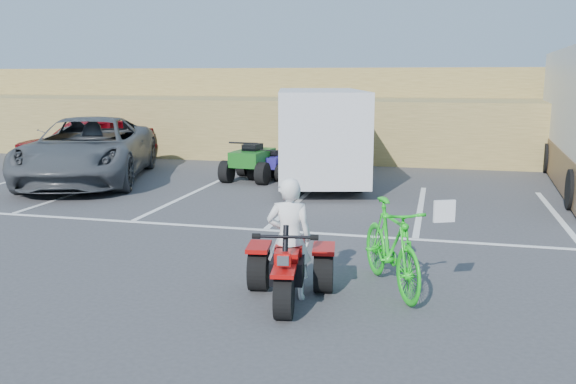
% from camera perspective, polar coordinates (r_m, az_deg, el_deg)
% --- Properties ---
extents(ground, '(100.00, 100.00, 0.00)m').
position_cam_1_polar(ground, '(8.99, -6.44, -7.25)').
color(ground, '#3C3C3F').
rests_on(ground, ground).
extents(parking_stripes, '(28.00, 5.16, 0.01)m').
position_cam_1_polar(parking_stripes, '(12.57, 3.75, -1.98)').
color(parking_stripes, white).
rests_on(parking_stripes, ground).
extents(grass_embankment, '(40.00, 8.50, 3.10)m').
position_cam_1_polar(grass_embankment, '(23.71, 6.68, 7.43)').
color(grass_embankment, olive).
rests_on(grass_embankment, ground).
extents(red_trike_atv, '(1.35, 1.66, 0.98)m').
position_cam_1_polar(red_trike_atv, '(7.72, 0.01, -10.26)').
color(red_trike_atv, '#A50B09').
rests_on(red_trike_atv, ground).
extents(rider, '(0.62, 0.45, 1.56)m').
position_cam_1_polar(rider, '(7.62, 0.12, -4.39)').
color(rider, white).
rests_on(rider, ground).
extents(green_dirt_bike, '(1.33, 2.01, 1.18)m').
position_cam_1_polar(green_dirt_bike, '(8.10, 9.64, -5.01)').
color(green_dirt_bike, '#14BF19').
rests_on(green_dirt_bike, ground).
extents(grey_pickup, '(4.59, 6.68, 1.70)m').
position_cam_1_polar(grey_pickup, '(17.12, -18.16, 3.78)').
color(grey_pickup, '#45494D').
rests_on(grey_pickup, ground).
extents(red_car, '(3.66, 4.76, 1.51)m').
position_cam_1_polar(red_car, '(20.68, -18.29, 4.63)').
color(red_car, maroon).
rests_on(red_car, ground).
extents(cargo_trailer, '(3.29, 5.56, 2.43)m').
position_cam_1_polar(cargo_trailer, '(15.95, 2.97, 5.51)').
color(cargo_trailer, silver).
rests_on(cargo_trailer, ground).
extents(quad_atv_blue, '(1.07, 1.38, 0.86)m').
position_cam_1_polar(quad_atv_blue, '(16.86, -1.49, 1.30)').
color(quad_atv_blue, navy).
rests_on(quad_atv_blue, ground).
extents(quad_atv_green, '(1.43, 1.81, 1.11)m').
position_cam_1_polar(quad_atv_green, '(16.54, -3.31, 1.10)').
color(quad_atv_green, '#145A16').
rests_on(quad_atv_green, ground).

